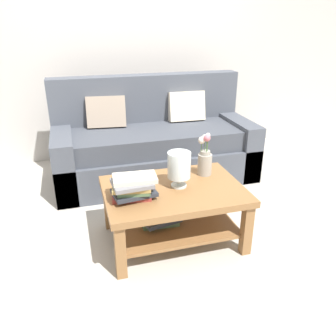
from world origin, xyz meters
TOP-DOWN VIEW (x-y plane):
  - ground_plane at (0.00, 0.00)m, footprint 10.00×10.00m
  - back_wall at (0.00, 1.65)m, footprint 6.40×0.12m
  - couch at (0.05, 0.81)m, footprint 2.08×0.90m
  - coffee_table at (-0.11, -0.42)m, footprint 1.03×0.74m
  - book_stack_main at (-0.42, -0.49)m, footprint 0.33×0.26m
  - glass_hurricane_vase at (-0.05, -0.41)m, footprint 0.17×0.17m
  - flower_pitcher at (0.21, -0.26)m, footprint 0.12×0.11m

SIDE VIEW (x-z plane):
  - ground_plane at x=0.00m, z-range 0.00..0.00m
  - coffee_table at x=-0.11m, z-range 0.09..0.55m
  - couch at x=0.05m, z-range -0.17..0.89m
  - book_stack_main at x=-0.42m, z-range 0.46..0.62m
  - flower_pitcher at x=0.21m, z-range 0.41..0.76m
  - glass_hurricane_vase at x=-0.05m, z-range 0.48..0.75m
  - back_wall at x=0.00m, z-range 0.00..2.70m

